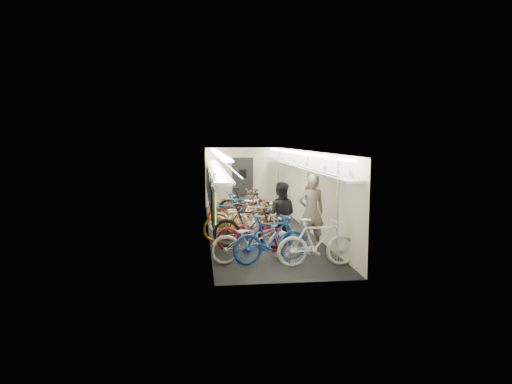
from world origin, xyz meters
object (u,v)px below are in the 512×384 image
object	(u,v)px
bicycle_1	(271,239)
passenger_near	(311,212)
passenger_mid	(280,215)
backpack	(310,193)
bicycle_0	(254,240)

from	to	relation	value
bicycle_1	passenger_near	size ratio (longest dim) A/B	0.97
passenger_near	passenger_mid	size ratio (longest dim) A/B	1.11
bicycle_1	backpack	world-z (taller)	backpack
bicycle_1	passenger_near	world-z (taller)	passenger_near
bicycle_1	passenger_near	xyz separation A→B (m)	(1.22, 1.18, 0.39)
bicycle_0	bicycle_1	size ratio (longest dim) A/B	1.09
passenger_near	bicycle_1	bearing A→B (deg)	39.57
backpack	passenger_near	bearing A→B (deg)	-125.84
passenger_mid	backpack	size ratio (longest dim) A/B	4.43
bicycle_0	passenger_near	bearing A→B (deg)	-65.95
bicycle_0	bicycle_1	distance (m)	0.38
passenger_mid	backpack	distance (m)	1.37
passenger_mid	backpack	world-z (taller)	passenger_mid
passenger_near	passenger_mid	distance (m)	0.78
bicycle_0	passenger_near	distance (m)	1.99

